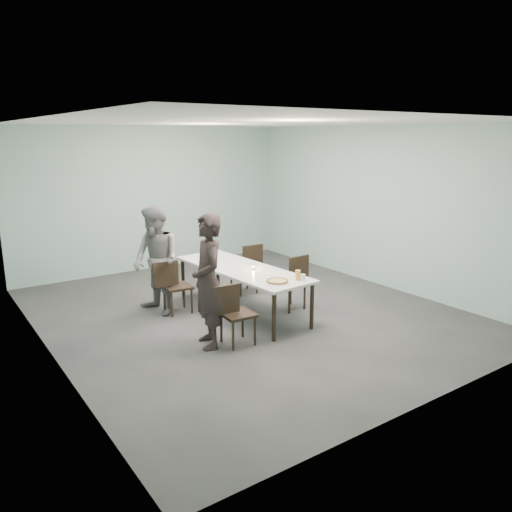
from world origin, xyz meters
TOP-DOWN VIEW (x-y plane):
  - ground at (0.00, 0.00)m, footprint 7.00×7.00m
  - room_shell at (0.00, 0.00)m, footprint 6.02×7.02m
  - table at (-0.05, 0.02)m, footprint 1.08×2.66m
  - chair_near_left at (-0.87, -1.00)m, footprint 0.62×0.45m
  - chair_far_left at (-0.98, 0.63)m, footprint 0.63×0.46m
  - chair_near_right at (0.78, -0.28)m, footprint 0.62×0.44m
  - chair_far_right at (0.64, 0.88)m, footprint 0.62×0.44m
  - diner_near at (-1.14, -0.82)m, footprint 0.59×0.76m
  - diner_far at (-1.18, 0.77)m, footprint 0.81×0.96m
  - pizza at (-0.08, -0.96)m, footprint 0.34×0.34m
  - side_plate at (0.07, -0.55)m, footprint 0.18×0.18m
  - beer_glass at (0.23, -1.04)m, footprint 0.08×0.08m
  - water_tumbler at (0.28, -1.09)m, footprint 0.08×0.08m
  - tealight at (0.04, -0.18)m, footprint 0.06×0.06m
  - amber_tumbler at (-0.20, 0.82)m, footprint 0.07×0.07m
  - menu at (-0.21, 0.83)m, footprint 0.31×0.24m

SIDE VIEW (x-z plane):
  - ground at x=0.00m, z-range 0.00..0.00m
  - chair_near_left at x=-0.87m, z-range 0.07..0.94m
  - chair_far_left at x=-0.98m, z-range 0.07..0.94m
  - chair_near_right at x=0.78m, z-range 0.07..0.94m
  - chair_far_right at x=0.64m, z-range 0.07..0.94m
  - table at x=-0.05m, z-range 0.32..1.07m
  - menu at x=-0.21m, z-range 0.75..0.76m
  - side_plate at x=0.07m, z-range 0.75..0.76m
  - pizza at x=-0.08m, z-range 0.75..0.79m
  - tealight at x=0.04m, z-range 0.75..0.79m
  - amber_tumbler at x=-0.20m, z-range 0.75..0.83m
  - water_tumbler at x=0.28m, z-range 0.75..0.84m
  - beer_glass at x=0.23m, z-range 0.75..0.90m
  - diner_far at x=-1.18m, z-range 0.00..1.74m
  - diner_near at x=-1.14m, z-range 0.00..1.83m
  - room_shell at x=0.00m, z-range 0.52..3.53m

